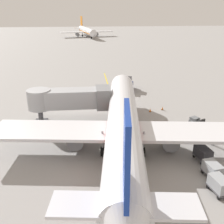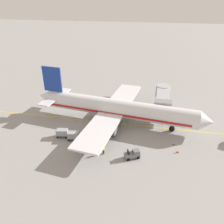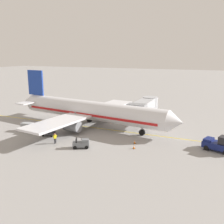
{
  "view_description": "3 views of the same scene",
  "coord_description": "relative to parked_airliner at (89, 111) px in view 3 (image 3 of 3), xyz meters",
  "views": [
    {
      "loc": [
        -4.75,
        -27.48,
        16.14
      ],
      "look_at": [
        -1.62,
        4.15,
        3.6
      ],
      "focal_mm": 43.6,
      "sensor_mm": 36.0,
      "label": 1
    },
    {
      "loc": [
        40.47,
        8.51,
        24.09
      ],
      "look_at": [
        2.36,
        0.74,
        3.85
      ],
      "focal_mm": 36.17,
      "sensor_mm": 36.0,
      "label": 2
    },
    {
      "loc": [
        42.75,
        25.27,
        14.19
      ],
      "look_at": [
        0.92,
        6.72,
        3.75
      ],
      "focal_mm": 41.07,
      "sensor_mm": 36.0,
      "label": 3
    }
  ],
  "objects": [
    {
      "name": "jet_bridge",
      "position": [
        -6.55,
        9.26,
        0.26
      ],
      "size": [
        11.92,
        3.5,
        4.98
      ],
      "color": "#A8AAAF",
      "rests_on": "ground"
    },
    {
      "name": "pushback_tractor",
      "position": [
        4.07,
        24.2,
        -2.09
      ],
      "size": [
        3.46,
        4.87,
        2.4
      ],
      "color": "navy",
      "rests_on": "ground"
    },
    {
      "name": "baggage_cart_front",
      "position": [
        8.43,
        -3.61,
        -2.24
      ],
      "size": [
        1.64,
        2.97,
        1.58
      ],
      "color": "#4C4C51",
      "rests_on": "ground"
    },
    {
      "name": "baggage_tug_lead",
      "position": [
        11.23,
        4.75,
        -2.47
      ],
      "size": [
        2.19,
        2.77,
        1.62
      ],
      "color": "slate",
      "rests_on": "ground"
    },
    {
      "name": "ground_crew_wing_walker",
      "position": [
        11.21,
        -0.21,
        -2.23
      ],
      "size": [
        0.69,
        0.39,
        1.69
      ],
      "color": "#232328",
      "rests_on": "ground"
    },
    {
      "name": "safety_cone_nose_right",
      "position": [
        6.09,
        11.6,
        -2.9
      ],
      "size": [
        0.36,
        0.36,
        0.59
      ],
      "color": "black",
      "rests_on": "ground"
    },
    {
      "name": "baggage_cart_second_in_train",
      "position": [
        8.12,
        -6.68,
        -2.24
      ],
      "size": [
        1.64,
        2.97,
        1.58
      ],
      "color": "#4C4C51",
      "rests_on": "ground"
    },
    {
      "name": "parked_airliner",
      "position": [
        0.0,
        0.0,
        0.0
      ],
      "size": [
        30.42,
        37.33,
        10.63
      ],
      "color": "silver",
      "rests_on": "ground"
    },
    {
      "name": "ground_plane",
      "position": [
        0.63,
        -1.15,
        -3.19
      ],
      "size": [
        400.0,
        400.0,
        0.0
      ],
      "primitive_type": "plane",
      "color": "gray"
    },
    {
      "name": "safety_cone_nose_left",
      "position": [
        8.29,
        12.24,
        -2.9
      ],
      "size": [
        0.36,
        0.36,
        0.59
      ],
      "color": "black",
      "rests_on": "ground"
    },
    {
      "name": "gate_lead_in_line",
      "position": [
        0.63,
        -1.15,
        -3.18
      ],
      "size": [
        0.24,
        80.0,
        0.01
      ],
      "primitive_type": "cube",
      "color": "gold",
      "rests_on": "ground"
    },
    {
      "name": "baggage_cart_third_in_train",
      "position": [
        7.64,
        -9.11,
        -2.24
      ],
      "size": [
        1.64,
        2.97,
        1.58
      ],
      "color": "#4C4C51",
      "rests_on": "ground"
    }
  ]
}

